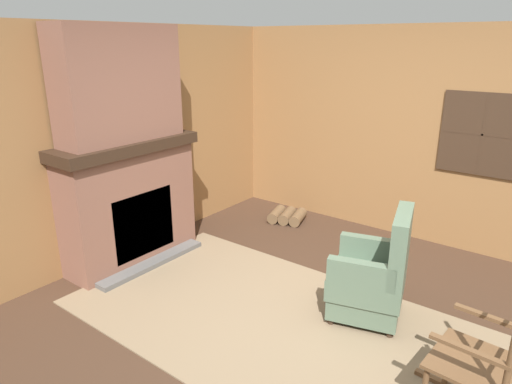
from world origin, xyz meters
TOP-DOWN VIEW (x-y plane):
  - ground_plane at (0.00, 0.00)m, footprint 14.00×14.00m
  - wood_panel_wall_left at (-2.40, 0.00)m, footprint 0.06×5.35m
  - wood_panel_wall_back at (0.02, 2.40)m, footprint 5.35×0.09m
  - fireplace_hearth at (-2.14, 0.00)m, footprint 0.65×1.52m
  - chimney_breast at (-2.16, 0.00)m, footprint 0.38×1.25m
  - area_rug at (-0.26, -0.04)m, footprint 3.54×1.94m
  - armchair at (0.32, 0.51)m, footprint 0.72×0.72m
  - rocking_chair at (1.30, -0.19)m, footprint 0.83×0.51m
  - firewood_stack at (-1.44, 1.89)m, footprint 0.52×0.48m
  - oil_lamp_vase at (-2.20, -0.32)m, footprint 0.12×0.12m
  - storage_case at (-2.20, 0.39)m, footprint 0.13×0.21m
  - decorative_plate_on_mantel at (-2.22, -0.10)m, footprint 0.07×0.26m

SIDE VIEW (x-z plane):
  - ground_plane at x=0.00m, z-range 0.00..0.00m
  - area_rug at x=-0.26m, z-range 0.00..0.01m
  - firewood_stack at x=-1.44m, z-range 0.00..0.14m
  - armchair at x=0.32m, z-range -0.12..0.85m
  - rocking_chair at x=1.30m, z-range -0.18..0.99m
  - fireplace_hearth at x=-2.14m, z-range 0.00..1.29m
  - wood_panel_wall_left at x=-2.40m, z-range 0.00..2.41m
  - wood_panel_wall_back at x=0.02m, z-range 0.00..2.41m
  - storage_case at x=-2.20m, z-range 1.30..1.44m
  - oil_lamp_vase at x=-2.20m, z-range 1.26..1.48m
  - decorative_plate_on_mantel at x=-2.22m, z-range 1.29..1.55m
  - chimney_breast at x=-2.16m, z-range 1.30..2.39m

